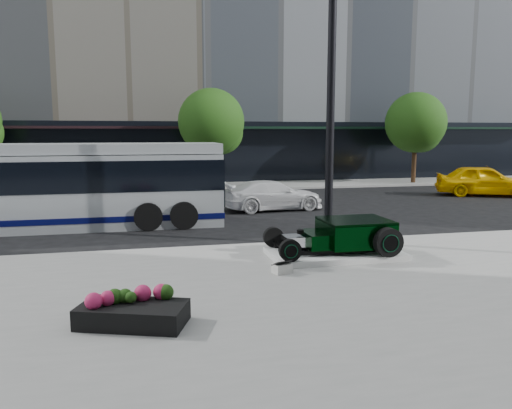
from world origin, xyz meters
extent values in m
plane|color=black|center=(0.00, 0.00, 0.00)|extent=(120.00, 120.00, 0.00)
cube|color=gray|center=(0.00, -10.50, 0.06)|extent=(70.00, 17.00, 0.12)
cube|color=gray|center=(0.00, 14.00, 0.06)|extent=(70.00, 4.00, 0.12)
cube|color=black|center=(-10.00, 16.20, 2.00)|extent=(22.00, 0.50, 4.00)
cube|color=black|center=(13.00, 16.20, 2.00)|extent=(24.00, 0.50, 4.00)
cube|color=black|center=(-10.00, 15.60, 3.60)|extent=(22.00, 1.60, 0.15)
cube|color=black|center=(13.00, 15.60, 3.60)|extent=(24.00, 1.60, 0.15)
cylinder|color=black|center=(1.00, 13.00, 1.42)|extent=(0.28, 0.28, 2.60)
sphere|color=#17360E|center=(1.00, 13.00, 3.92)|extent=(3.80, 3.80, 3.80)
sphere|color=#17360E|center=(1.60, 13.30, 3.32)|extent=(2.60, 2.60, 2.60)
cylinder|color=black|center=(14.00, 13.00, 1.42)|extent=(0.28, 0.28, 2.60)
sphere|color=#17360E|center=(14.00, 13.00, 3.92)|extent=(3.80, 3.80, 3.80)
sphere|color=#17360E|center=(14.60, 13.30, 3.32)|extent=(2.60, 2.60, 2.60)
cube|color=silver|center=(1.86, -4.02, 0.20)|extent=(3.40, 1.80, 0.15)
cube|color=black|center=(1.86, -4.47, 0.37)|extent=(3.00, 0.08, 0.10)
cube|color=black|center=(1.86, -3.57, 0.37)|extent=(3.00, 0.08, 0.10)
cube|color=black|center=(2.41, -4.02, 0.72)|extent=(1.70, 1.45, 0.62)
cube|color=black|center=(2.41, -4.02, 1.05)|extent=(1.70, 1.45, 0.06)
cube|color=black|center=(1.31, -4.02, 0.60)|extent=(0.55, 1.05, 0.38)
cube|color=silver|center=(0.76, -4.02, 0.55)|extent=(0.55, 0.55, 0.34)
cylinder|color=black|center=(0.91, -4.02, 0.82)|extent=(0.18, 0.18, 0.10)
cylinder|color=black|center=(0.41, -4.02, 0.43)|extent=(0.06, 1.55, 0.06)
cylinder|color=black|center=(2.91, -4.87, 0.63)|extent=(0.72, 0.24, 0.72)
cylinder|color=black|center=(2.91, -4.99, 0.63)|extent=(0.37, 0.02, 0.37)
torus|color=#09331D|center=(2.91, -5.01, 0.63)|extent=(0.44, 0.02, 0.44)
cylinder|color=black|center=(2.91, -3.17, 0.63)|extent=(0.72, 0.24, 0.72)
cylinder|color=black|center=(2.91, -3.04, 0.63)|extent=(0.37, 0.02, 0.37)
torus|color=#09331D|center=(2.91, -3.03, 0.63)|extent=(0.44, 0.02, 0.44)
cylinder|color=black|center=(0.41, -4.80, 0.54)|extent=(0.54, 0.16, 0.54)
cylinder|color=black|center=(0.41, -4.88, 0.54)|extent=(0.28, 0.02, 0.28)
torus|color=#09331D|center=(0.41, -4.90, 0.54)|extent=(0.34, 0.02, 0.34)
cylinder|color=black|center=(0.41, -3.24, 0.54)|extent=(0.54, 0.16, 0.54)
cylinder|color=black|center=(0.41, -3.15, 0.54)|extent=(0.28, 0.02, 0.28)
torus|color=#09331D|center=(0.41, -3.14, 0.54)|extent=(0.34, 0.02, 0.34)
cube|color=silver|center=(0.10, -5.19, 0.23)|extent=(0.47, 0.40, 0.22)
cube|color=black|center=(0.10, -5.19, 0.35)|extent=(0.47, 0.39, 0.15)
cylinder|color=black|center=(2.36, -2.20, 4.04)|extent=(0.24, 0.24, 7.85)
cylinder|color=black|center=(2.36, -2.20, 0.22)|extent=(0.43, 0.43, 0.20)
cube|color=black|center=(-3.18, -7.61, 0.30)|extent=(1.96, 1.43, 0.35)
sphere|color=#D62562|center=(-3.79, -7.61, 0.58)|extent=(0.23, 0.23, 0.23)
sphere|color=#17360E|center=(-3.55, -7.61, 0.58)|extent=(0.23, 0.23, 0.23)
sphere|color=#D62562|center=(-3.30, -7.61, 0.58)|extent=(0.23, 0.23, 0.23)
sphere|color=#17360E|center=(-3.05, -7.61, 0.58)|extent=(0.23, 0.23, 0.23)
sphere|color=#D62562|center=(-2.81, -7.61, 0.58)|extent=(0.23, 0.23, 0.23)
sphere|color=#17360E|center=(-2.56, -7.61, 0.58)|extent=(0.23, 0.23, 0.23)
cube|color=silver|center=(-6.20, 2.47, 1.27)|extent=(12.00, 2.55, 2.55)
cube|color=#070A40|center=(-6.20, 2.47, 0.42)|extent=(12.05, 2.60, 0.20)
cube|color=black|center=(-6.20, 2.47, 1.85)|extent=(12.05, 2.60, 1.05)
cube|color=silver|center=(-6.20, 2.47, 2.75)|extent=(12.00, 2.40, 0.35)
cube|color=black|center=(-0.17, 2.47, 1.55)|extent=(0.06, 2.30, 1.70)
cylinder|color=black|center=(-2.80, 1.17, 0.48)|extent=(0.96, 0.28, 0.96)
cylinder|color=black|center=(-2.80, 3.77, 0.48)|extent=(0.96, 0.28, 0.96)
cylinder|color=black|center=(-1.60, 1.17, 0.48)|extent=(0.96, 0.28, 0.96)
cylinder|color=black|center=(-1.60, 3.77, 0.48)|extent=(0.96, 0.28, 0.96)
imported|color=white|center=(2.48, 4.66, 0.63)|extent=(4.52, 2.21, 1.26)
imported|color=#FFC400|center=(14.50, 6.87, 0.81)|extent=(5.10, 3.71, 1.61)
camera|label=1|loc=(-2.94, -15.86, 3.32)|focal=35.00mm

